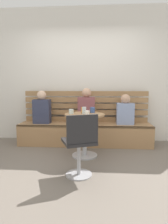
# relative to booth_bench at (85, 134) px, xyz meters

# --- Properties ---
(ground) EXTENTS (8.00, 8.00, 0.00)m
(ground) POSITION_rel_booth_bench_xyz_m (0.00, -1.20, -0.22)
(ground) COLOR #70665B
(back_wall) EXTENTS (5.20, 0.10, 2.90)m
(back_wall) POSITION_rel_booth_bench_xyz_m (0.00, 0.44, 1.23)
(back_wall) COLOR silver
(back_wall) RESTS_ON ground
(booth_bench) EXTENTS (2.70, 0.52, 0.44)m
(booth_bench) POSITION_rel_booth_bench_xyz_m (0.00, 0.00, 0.00)
(booth_bench) COLOR #A87C51
(booth_bench) RESTS_ON ground
(booth_backrest) EXTENTS (2.65, 0.04, 0.66)m
(booth_backrest) POSITION_rel_booth_bench_xyz_m (0.00, 0.24, 0.56)
(booth_backrest) COLOR #9A7249
(booth_backrest) RESTS_ON booth_bench
(cafe_table) EXTENTS (0.68, 0.68, 0.74)m
(cafe_table) POSITION_rel_booth_bench_xyz_m (0.05, -0.69, 0.30)
(cafe_table) COLOR #ADADB2
(cafe_table) RESTS_ON ground
(white_chair) EXTENTS (0.52, 0.52, 0.85)m
(white_chair) POSITION_rel_booth_bench_xyz_m (0.04, -1.50, 0.24)
(white_chair) COLOR #ADADB2
(white_chair) RESTS_ON ground
(person_adult) EXTENTS (0.34, 0.22, 0.73)m
(person_adult) POSITION_rel_booth_bench_xyz_m (0.04, -0.03, 0.54)
(person_adult) COLOR brown
(person_adult) RESTS_ON booth_bench
(person_child_left) EXTENTS (0.34, 0.22, 0.61)m
(person_child_left) POSITION_rel_booth_bench_xyz_m (0.82, -0.00, 0.49)
(person_child_left) COLOR #8C9EC6
(person_child_left) RESTS_ON booth_bench
(person_child_middle) EXTENTS (0.34, 0.22, 0.68)m
(person_child_middle) POSITION_rel_booth_bench_xyz_m (-0.89, -0.01, 0.52)
(person_child_middle) COLOR #333851
(person_child_middle) RESTS_ON booth_bench
(cup_mug_blue) EXTENTS (0.08, 0.08, 0.09)m
(cup_mug_blue) POSITION_rel_booth_bench_xyz_m (0.17, -0.55, 0.57)
(cup_mug_blue) COLOR #3D5B9E
(cup_mug_blue) RESTS_ON cafe_table
(cup_tumbler_orange) EXTENTS (0.07, 0.07, 0.10)m
(cup_tumbler_orange) POSITION_rel_booth_bench_xyz_m (0.01, -0.58, 0.57)
(cup_tumbler_orange) COLOR orange
(cup_tumbler_orange) RESTS_ON cafe_table
(cup_glass_tall) EXTENTS (0.07, 0.07, 0.12)m
(cup_glass_tall) POSITION_rel_booth_bench_xyz_m (0.04, -0.73, 0.58)
(cup_glass_tall) COLOR silver
(cup_glass_tall) RESTS_ON cafe_table
(cup_ceramic_white) EXTENTS (0.08, 0.08, 0.07)m
(cup_ceramic_white) POSITION_rel_booth_bench_xyz_m (0.09, -0.83, 0.55)
(cup_ceramic_white) COLOR white
(cup_ceramic_white) RESTS_ON cafe_table
(cup_glass_short) EXTENTS (0.08, 0.08, 0.08)m
(cup_glass_short) POSITION_rel_booth_bench_xyz_m (-0.18, -0.73, 0.56)
(cup_glass_short) COLOR silver
(cup_glass_short) RESTS_ON cafe_table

